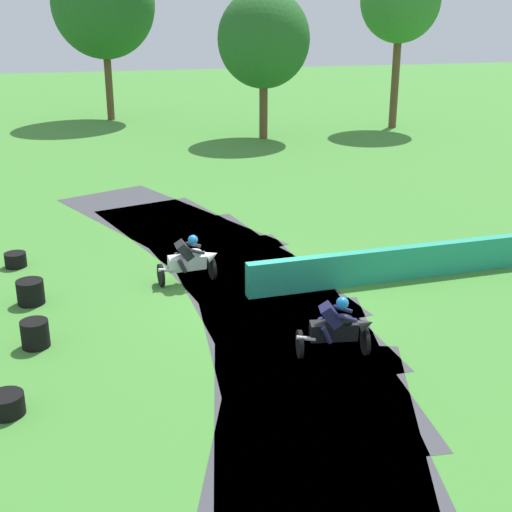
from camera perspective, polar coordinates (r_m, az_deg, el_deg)
ground_plane at (r=17.83m, az=0.61°, el=-3.23°), size 120.00×120.00×0.00m
track_asphalt at (r=17.66m, az=-1.35°, el=-3.46°), size 7.62×24.08×0.01m
safety_barrier at (r=20.05m, az=16.46°, el=0.01°), size 12.36×1.07×0.90m
motorcycle_lead_black at (r=14.73m, az=6.63°, el=-5.83°), size 1.71×0.86×1.42m
motorcycle_chase_white at (r=18.45m, az=-5.39°, el=-0.31°), size 1.68×0.88×1.43m
tire_stack_near at (r=13.71m, az=-19.63°, el=-11.30°), size 0.65×0.65×0.40m
tire_stack_mid_a at (r=15.93m, az=-17.53°, el=-6.05°), size 0.60×0.60×0.60m
tire_stack_mid_b at (r=18.14m, az=-17.87°, el=-2.81°), size 0.67×0.67×0.60m
tire_stack_far at (r=20.78m, az=-18.97°, el=-0.29°), size 0.60×0.60×0.40m
tree_far_left at (r=44.69m, az=-12.32°, el=19.41°), size 6.06×6.06×9.98m
tree_far_right at (r=41.74m, az=11.67°, el=19.68°), size 4.41×4.41×9.33m
tree_mid_rise at (r=37.68m, az=0.63°, el=17.22°), size 4.76×4.76×7.62m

